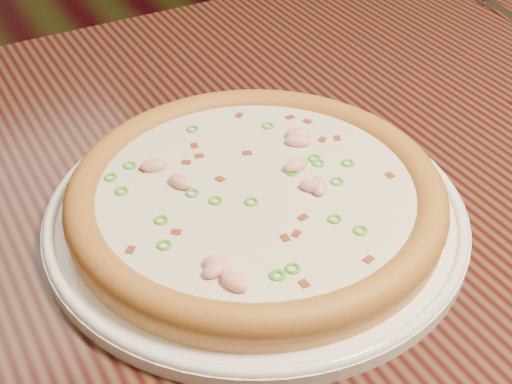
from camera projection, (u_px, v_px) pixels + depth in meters
hero_table at (331, 229)px, 0.76m from camera, size 1.20×0.80×0.75m
plate at (256, 211)px, 0.62m from camera, size 0.36×0.36×0.02m
pizza at (256, 195)px, 0.61m from camera, size 0.32×0.32×0.03m
fork at (509, 16)px, 0.95m from camera, size 0.05×0.18×0.00m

